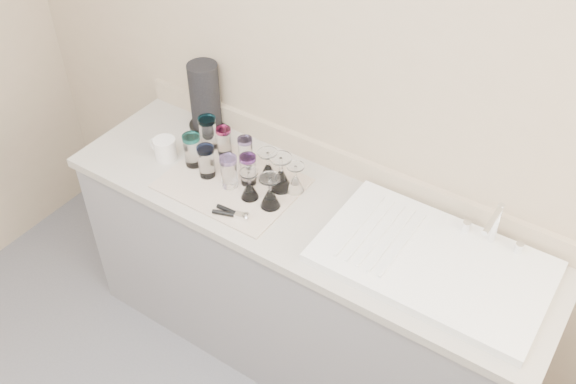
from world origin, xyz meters
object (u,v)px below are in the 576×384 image
Objects in this scene: tumbler_teal at (208,133)px; tumbler_blue at (206,161)px; goblet_back_left at (268,170)px; goblet_front_right at (270,196)px; paper_towel_roll at (205,97)px; tumbler_lavender at (229,172)px; goblet_front_left at (249,189)px; tumbler_magenta at (192,150)px; tumbler_extra at (248,169)px; goblet_extra at (281,178)px; white_mug at (165,149)px; can_opener at (232,213)px; tumbler_purple at (245,151)px; sink_unit at (434,261)px; tumbler_cyan at (224,141)px; goblet_back_right at (295,182)px.

tumbler_blue is (0.12, -0.15, -0.01)m from tumbler_teal.
tumbler_teal is 0.35m from goblet_back_left.
goblet_front_right is 0.64m from paper_towel_roll.
goblet_back_left is at bearing 46.38° from tumbler_lavender.
tumbler_teal is 0.39m from goblet_front_left.
tumbler_magenta reaches higher than tumbler_extra.
tumbler_lavender is 0.98× the size of goblet_back_left.
goblet_back_left is 1.00× the size of goblet_front_right.
goblet_back_left is 0.08m from goblet_extra.
tumbler_lavender is 0.16m from goblet_back_left.
goblet_back_left reaches higher than tumbler_lavender.
goblet_extra is at bearing -7.33° from tumbler_teal.
tumbler_extra is at bearing 8.32° from white_mug.
tumbler_magenta is at bearing 153.50° from can_opener.
goblet_extra is (0.22, -0.05, -0.01)m from tumbler_purple.
tumbler_blue is (-1.00, -0.06, 0.06)m from sink_unit.
tumbler_teal is 0.20m from tumbler_purple.
can_opener is 1.08× the size of white_mug.
goblet_front_left is 0.82× the size of goblet_extra.
tumbler_cyan is (0.08, 0.00, -0.01)m from tumbler_teal.
goblet_front_right is (0.16, -0.07, -0.02)m from tumbler_extra.
tumbler_blue is 0.89× the size of goblet_extra.
sink_unit reaches higher than white_mug.
tumbler_magenta is 1.09× the size of white_mug.
can_opener is at bearing -106.07° from goblet_extra.
goblet_extra is (0.30, 0.10, -0.02)m from tumbler_blue.
goblet_back_left is at bearing 91.06° from can_opener.
tumbler_blue is at bearing 0.87° from white_mug.
tumbler_magenta is 0.33m from goblet_front_left.
can_opener is (0.33, -0.16, -0.07)m from tumbler_magenta.
tumbler_lavender is (-0.88, -0.06, 0.06)m from sink_unit.
tumbler_magenta reaches higher than tumbler_lavender.
goblet_back_left is at bearing -6.49° from tumbler_teal.
goblet_back_left is (-0.77, 0.05, 0.04)m from sink_unit.
tumbler_extra is 0.10m from goblet_front_left.
goblet_front_right is 0.99× the size of can_opener.
tumbler_magenta is at bearing 166.12° from tumbler_blue.
tumbler_magenta is 1.02× the size of goblet_back_left.
tumbler_purple is 0.90× the size of tumbler_lavender.
goblet_front_right is at bearing -23.38° from tumbler_extra.
tumbler_cyan is 0.41× the size of paper_towel_roll.
tumbler_lavender is at bearing -39.29° from paper_towel_roll.
tumbler_magenta is at bearing -167.83° from goblet_back_right.
goblet_extra reaches higher than can_opener.
tumbler_teal is 0.46m from can_opener.
tumbler_blue is at bearing -13.88° from tumbler_magenta.
tumbler_teal is 0.31m from tumbler_extra.
sink_unit is at bearing -4.08° from goblet_back_left.
goblet_back_left reaches higher than tumbler_extra.
can_opener is 0.46× the size of paper_towel_roll.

